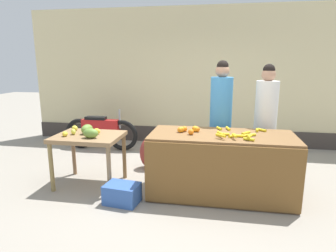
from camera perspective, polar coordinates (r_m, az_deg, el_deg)
name	(u,v)px	position (r m, az deg, el deg)	size (l,w,h in m)	color
ground_plane	(189,191)	(4.31, 4.19, -12.71)	(24.00, 24.00, 0.00)	gray
market_wall_back	(203,79)	(6.54, 6.82, 9.24)	(7.92, 0.23, 2.99)	beige
fruit_stall_counter	(221,165)	(4.11, 10.36, -7.55)	(1.95, 0.87, 0.87)	brown
side_table_wooden	(89,142)	(4.46, -15.36, -2.99)	(0.97, 0.75, 0.78)	olive
banana_bunch_pile	(238,134)	(3.96, 13.66, -1.45)	(0.70, 0.68, 0.07)	gold
orange_pile	(188,130)	(4.02, 4.04, -0.72)	(0.31, 0.26, 0.09)	orange
mango_papaya_pile	(87,131)	(4.41, -15.73, -0.98)	(0.63, 0.53, 0.14)	yellow
vendor_woman_blue_shirt	(221,120)	(4.63, 10.30, 1.20)	(0.34, 0.34, 1.86)	#33333D
vendor_woman_white_shirt	(265,123)	(4.74, 18.57, 0.64)	(0.34, 0.34, 1.80)	#33333D
parked_motorcycle	(101,131)	(6.28, -13.09, -0.95)	(1.60, 0.18, 0.88)	black
produce_crate	(122,194)	(3.98, -9.03, -13.01)	(0.44, 0.32, 0.26)	#3359A5
produce_sack	(150,153)	(5.09, -3.55, -5.28)	(0.36, 0.30, 0.55)	maroon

